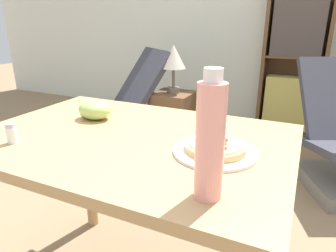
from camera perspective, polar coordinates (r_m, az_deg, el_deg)
name	(u,v)px	position (r m, az deg, el deg)	size (l,w,h in m)	color
wall_back	(265,3)	(3.55, 18.01, 21.41)	(8.00, 0.05, 2.60)	silver
dining_table	(132,165)	(1.11, -6.87, -7.35)	(1.10, 0.75, 0.75)	tan
pizza_on_plate	(215,149)	(0.92, 9.00, -4.30)	(0.26, 0.26, 0.04)	white
grape_bunch	(94,110)	(1.25, -13.83, 3.02)	(0.14, 0.11, 0.08)	#A8CC66
drink_bottle	(210,141)	(0.65, 8.00, -2.77)	(0.06, 0.06, 0.29)	pink
salt_shaker	(11,133)	(1.10, -27.66, -1.24)	(0.03, 0.03, 0.07)	white
lounge_chair_near	(126,115)	(2.84, -7.96, 2.05)	(0.88, 0.95, 0.88)	slate
bookshelf	(294,63)	(3.38, 22.81, 10.96)	(0.61, 0.26, 1.55)	brown
side_table	(173,121)	(2.74, 0.99, 1.04)	(0.34, 0.34, 0.52)	brown
table_lamp	(174,59)	(2.62, 1.06, 12.62)	(0.21, 0.21, 0.41)	#665B51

